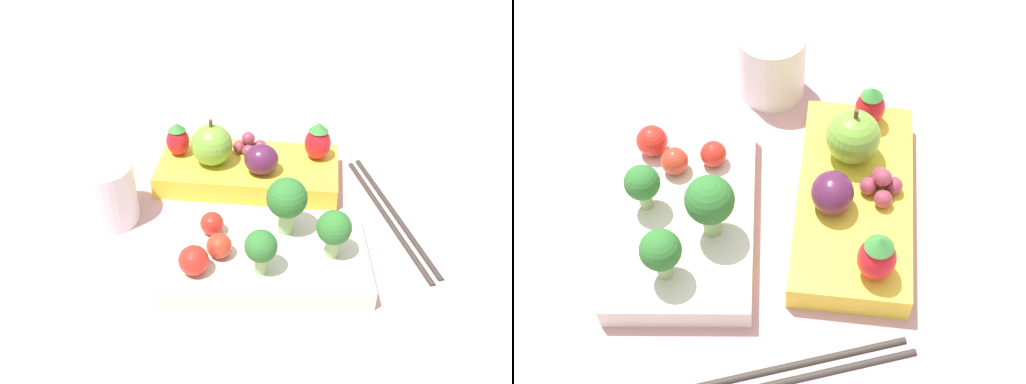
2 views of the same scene
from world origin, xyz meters
The scene contains 16 objects.
ground_plane centered at (0.00, 0.00, 0.00)m, with size 4.00×4.00×0.00m, color #C6939E.
bento_box_savoury centered at (0.00, 0.08, 0.01)m, with size 0.20×0.12×0.02m.
bento_box_fruit centered at (0.01, -0.07, 0.01)m, with size 0.22×0.12×0.03m.
broccoli_floret_0 centered at (-0.02, 0.05, 0.06)m, with size 0.04×0.04×0.06m.
broccoli_floret_1 centered at (0.01, 0.11, 0.05)m, with size 0.03×0.03×0.05m.
broccoli_floret_2 centered at (-0.06, 0.09, 0.05)m, with size 0.03×0.03×0.05m.
cherry_tomato_0 centered at (0.07, 0.11, 0.04)m, with size 0.03×0.03×0.03m.
cherry_tomato_1 centered at (0.04, 0.09, 0.03)m, with size 0.02×0.02×0.02m.
cherry_tomato_2 centered at (0.05, 0.05, 0.03)m, with size 0.02×0.02×0.02m.
apple centered at (0.06, -0.07, 0.05)m, with size 0.05×0.05×0.06m.
strawberry_0 centered at (0.10, -0.09, 0.05)m, with size 0.03×0.03×0.04m.
strawberry_1 centered at (-0.07, -0.07, 0.05)m, with size 0.03×0.03×0.05m.
plum centered at (0.00, -0.05, 0.04)m, with size 0.04×0.04×0.03m.
grape_cluster centered at (0.01, -0.09, 0.04)m, with size 0.04×0.04×0.03m.
drinking_cup centered at (0.16, 0.00, 0.03)m, with size 0.06×0.06×0.07m.
chopsticks_pair centered at (-0.14, 0.01, 0.00)m, with size 0.06×0.21×0.01m.
Camera 1 is at (0.02, 0.48, 0.39)m, focal length 40.00 mm.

